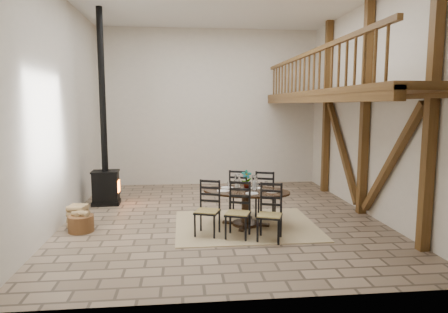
{
  "coord_description": "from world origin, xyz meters",
  "views": [
    {
      "loc": [
        -0.89,
        -8.98,
        2.59
      ],
      "look_at": [
        0.1,
        0.4,
        1.37
      ],
      "focal_mm": 32.0,
      "sensor_mm": 36.0,
      "label": 1
    }
  ],
  "objects": [
    {
      "name": "dining_table",
      "position": [
        0.41,
        -0.83,
        0.42
      ],
      "size": [
        2.23,
        2.44,
        1.21
      ],
      "rotation": [
        0.0,
        0.0,
        -0.35
      ],
      "color": "black",
      "rests_on": "ground"
    },
    {
      "name": "ground",
      "position": [
        0.0,
        0.0,
        0.0
      ],
      "size": [
        8.0,
        8.0,
        0.0
      ],
      "primitive_type": "plane",
      "color": "gray",
      "rests_on": "ground"
    },
    {
      "name": "room_shell",
      "position": [
        1.19,
        0.0,
        3.01
      ],
      "size": [
        7.02,
        8.02,
        5.01
      ],
      "color": "beige",
      "rests_on": "ground"
    },
    {
      "name": "wood_stove",
      "position": [
        -2.88,
        1.49,
        1.12
      ],
      "size": [
        0.71,
        0.55,
        5.0
      ],
      "rotation": [
        0.0,
        0.0,
        0.03
      ],
      "color": "black",
      "rests_on": "ground"
    },
    {
      "name": "log_stack",
      "position": [
        -3.11,
        -0.47,
        0.24
      ],
      "size": [
        0.42,
        0.43,
        0.49
      ],
      "rotation": [
        0.0,
        0.0,
        -0.21
      ],
      "color": "tan",
      "rests_on": "ground"
    },
    {
      "name": "rug",
      "position": [
        0.45,
        -0.72,
        0.01
      ],
      "size": [
        3.0,
        2.5,
        0.02
      ],
      "primitive_type": "cube",
      "color": "tan",
      "rests_on": "ground"
    },
    {
      "name": "log_basket",
      "position": [
        -2.98,
        -0.77,
        0.18
      ],
      "size": [
        0.51,
        0.51,
        0.42
      ],
      "rotation": [
        0.0,
        0.0,
        0.26
      ],
      "color": "brown",
      "rests_on": "ground"
    }
  ]
}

